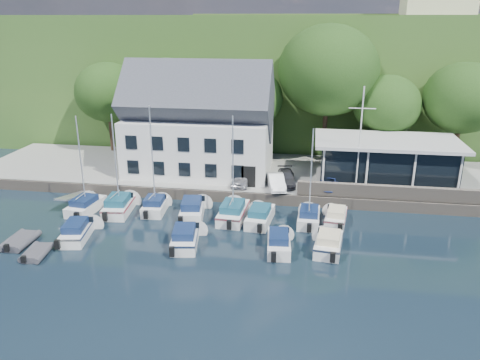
{
  "coord_description": "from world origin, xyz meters",
  "views": [
    {
      "loc": [
        3.91,
        -27.55,
        15.8
      ],
      "look_at": [
        -1.74,
        9.0,
        2.87
      ],
      "focal_mm": 35.0,
      "sensor_mm": 36.0,
      "label": 1
    }
  ],
  "objects_px": {
    "boat_r1_5": "(260,214)",
    "boat_r2_3": "(279,240)",
    "car_silver": "(242,178)",
    "boat_r1_6": "(311,173)",
    "dinghy_1": "(36,252)",
    "car_dgrey": "(286,178)",
    "boat_r1_2": "(153,164)",
    "boat_r2_0": "(77,229)",
    "boat_r2_2": "(185,236)",
    "dinghy_0": "(20,240)",
    "flagpole": "(360,141)",
    "boat_r1_4": "(233,165)",
    "boat_r1_0": "(81,165)",
    "club_pavilion": "(386,161)",
    "boat_r1_3": "(192,207)",
    "boat_r2_4": "(329,241)",
    "boat_r1_1": "(115,160)",
    "car_blue": "(329,183)",
    "harbor_building": "(199,129)",
    "car_white": "(276,182)",
    "boat_r1_7": "(336,215)"
  },
  "relations": [
    {
      "from": "boat_r1_5",
      "to": "boat_r2_3",
      "type": "height_order",
      "value": "boat_r1_5"
    },
    {
      "from": "boat_r1_1",
      "to": "boat_r1_3",
      "type": "bearing_deg",
      "value": -5.2
    },
    {
      "from": "boat_r1_0",
      "to": "boat_r2_3",
      "type": "relative_size",
      "value": 1.47
    },
    {
      "from": "flagpole",
      "to": "dinghy_0",
      "type": "bearing_deg",
      "value": -153.59
    },
    {
      "from": "car_blue",
      "to": "flagpole",
      "type": "xyz_separation_m",
      "value": [
        2.34,
        -0.28,
        4.07
      ]
    },
    {
      "from": "boat_r2_2",
      "to": "boat_r1_1",
      "type": "bearing_deg",
      "value": 135.89
    },
    {
      "from": "boat_r1_6",
      "to": "dinghy_1",
      "type": "xyz_separation_m",
      "value": [
        -18.7,
        -8.5,
        -3.95
      ]
    },
    {
      "from": "car_silver",
      "to": "car_dgrey",
      "type": "height_order",
      "value": "car_silver"
    },
    {
      "from": "boat_r1_0",
      "to": "boat_r2_4",
      "type": "relative_size",
      "value": 1.61
    },
    {
      "from": "car_blue",
      "to": "boat_r1_0",
      "type": "relative_size",
      "value": 0.43
    },
    {
      "from": "boat_r1_2",
      "to": "boat_r2_4",
      "type": "bearing_deg",
      "value": -23.72
    },
    {
      "from": "club_pavilion",
      "to": "boat_r1_4",
      "type": "bearing_deg",
      "value": -146.77
    },
    {
      "from": "boat_r1_2",
      "to": "boat_r1_6",
      "type": "xyz_separation_m",
      "value": [
        13.02,
        -0.36,
        0.03
      ]
    },
    {
      "from": "car_blue",
      "to": "boat_r1_0",
      "type": "bearing_deg",
      "value": -150.9
    },
    {
      "from": "boat_r2_2",
      "to": "boat_r1_0",
      "type": "bearing_deg",
      "value": 145.86
    },
    {
      "from": "car_dgrey",
      "to": "boat_r2_0",
      "type": "xyz_separation_m",
      "value": [
        -14.93,
        -11.68,
        -0.9
      ]
    },
    {
      "from": "flagpole",
      "to": "boat_r1_5",
      "type": "bearing_deg",
      "value": -144.03
    },
    {
      "from": "boat_r1_2",
      "to": "boat_r2_3",
      "type": "distance_m",
      "value": 12.67
    },
    {
      "from": "boat_r1_4",
      "to": "boat_r1_6",
      "type": "xyz_separation_m",
      "value": [
        6.19,
        0.11,
        -0.37
      ]
    },
    {
      "from": "boat_r1_2",
      "to": "boat_r1_0",
      "type": "bearing_deg",
      "value": -176.45
    },
    {
      "from": "boat_r1_0",
      "to": "boat_r1_1",
      "type": "height_order",
      "value": "boat_r1_1"
    },
    {
      "from": "boat_r1_5",
      "to": "boat_r2_0",
      "type": "distance_m",
      "value": 14.16
    },
    {
      "from": "car_silver",
      "to": "boat_r1_6",
      "type": "relative_size",
      "value": 0.44
    },
    {
      "from": "car_white",
      "to": "boat_r1_7",
      "type": "xyz_separation_m",
      "value": [
        5.25,
        -4.64,
        -0.98
      ]
    },
    {
      "from": "boat_r2_3",
      "to": "boat_r2_4",
      "type": "distance_m",
      "value": 3.52
    },
    {
      "from": "dinghy_1",
      "to": "boat_r1_1",
      "type": "bearing_deg",
      "value": 64.71
    },
    {
      "from": "boat_r1_0",
      "to": "boat_r1_6",
      "type": "height_order",
      "value": "boat_r1_6"
    },
    {
      "from": "boat_r1_5",
      "to": "boat_r2_0",
      "type": "bearing_deg",
      "value": -154.07
    },
    {
      "from": "car_white",
      "to": "boat_r1_3",
      "type": "relative_size",
      "value": 0.63
    },
    {
      "from": "car_dgrey",
      "to": "dinghy_1",
      "type": "bearing_deg",
      "value": -144.5
    },
    {
      "from": "boat_r2_2",
      "to": "dinghy_0",
      "type": "distance_m",
      "value": 12.15
    },
    {
      "from": "harbor_building",
      "to": "flagpole",
      "type": "height_order",
      "value": "flagpole"
    },
    {
      "from": "car_dgrey",
      "to": "boat_r1_1",
      "type": "xyz_separation_m",
      "value": [
        -13.74,
        -6.51,
        3.04
      ]
    },
    {
      "from": "harbor_building",
      "to": "boat_r1_7",
      "type": "height_order",
      "value": "harbor_building"
    },
    {
      "from": "flagpole",
      "to": "boat_r1_4",
      "type": "bearing_deg",
      "value": -152.17
    },
    {
      "from": "harbor_building",
      "to": "car_white",
      "type": "height_order",
      "value": "harbor_building"
    },
    {
      "from": "car_dgrey",
      "to": "boat_r1_2",
      "type": "relative_size",
      "value": 0.49
    },
    {
      "from": "dinghy_0",
      "to": "boat_r2_3",
      "type": "bearing_deg",
      "value": 5.42
    },
    {
      "from": "car_silver",
      "to": "boat_r1_7",
      "type": "relative_size",
      "value": 0.75
    },
    {
      "from": "car_dgrey",
      "to": "boat_r1_4",
      "type": "bearing_deg",
      "value": -127.89
    },
    {
      "from": "boat_r2_3",
      "to": "boat_r1_0",
      "type": "bearing_deg",
      "value": 160.46
    },
    {
      "from": "club_pavilion",
      "to": "boat_r1_3",
      "type": "xyz_separation_m",
      "value": [
        -16.52,
        -8.53,
        -2.27
      ]
    },
    {
      "from": "boat_r1_5",
      "to": "boat_r2_3",
      "type": "bearing_deg",
      "value": -61.59
    },
    {
      "from": "boat_r1_6",
      "to": "dinghy_1",
      "type": "distance_m",
      "value": 20.92
    },
    {
      "from": "car_silver",
      "to": "boat_r2_2",
      "type": "height_order",
      "value": "car_silver"
    },
    {
      "from": "boat_r1_0",
      "to": "dinghy_1",
      "type": "bearing_deg",
      "value": -81.98
    },
    {
      "from": "boat_r1_5",
      "to": "boat_r1_6",
      "type": "bearing_deg",
      "value": 12.77
    },
    {
      "from": "boat_r1_1",
      "to": "car_dgrey",
      "type": "bearing_deg",
      "value": 19.12
    },
    {
      "from": "boat_r1_4",
      "to": "boat_r2_0",
      "type": "distance_m",
      "value": 12.82
    },
    {
      "from": "boat_r1_0",
      "to": "dinghy_0",
      "type": "distance_m",
      "value": 7.85
    }
  ]
}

